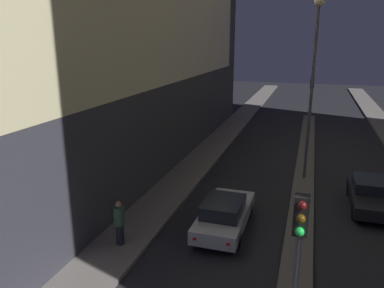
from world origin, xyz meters
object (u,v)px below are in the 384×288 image
(traffic_light_mid, at_px, (311,91))
(street_lamp, at_px, (314,62))
(pedestrian_on_left_sidewalk, at_px, (119,222))
(traffic_light_near, at_px, (298,247))
(car_left_lane, at_px, (224,214))
(car_right_lane, at_px, (370,194))

(traffic_light_mid, distance_m, street_lamp, 13.25)
(traffic_light_mid, relative_size, street_lamp, 0.46)
(pedestrian_on_left_sidewalk, bearing_deg, traffic_light_near, -30.35)
(car_left_lane, relative_size, car_right_lane, 1.02)
(traffic_light_near, bearing_deg, car_right_lane, 73.91)
(car_left_lane, bearing_deg, street_lamp, 66.50)
(car_right_lane, bearing_deg, car_left_lane, -145.69)
(street_lamp, bearing_deg, pedestrian_on_left_sidewalk, -124.35)
(traffic_light_mid, xyz_separation_m, pedestrian_on_left_sidewalk, (-6.56, -22.45, -2.35))
(traffic_light_near, xyz_separation_m, traffic_light_mid, (0.00, 26.29, 0.00))
(traffic_light_near, bearing_deg, traffic_light_mid, 90.00)
(street_lamp, relative_size, car_right_lane, 2.21)
(street_lamp, bearing_deg, traffic_light_near, -90.00)
(street_lamp, bearing_deg, car_right_lane, -43.08)
(street_lamp, bearing_deg, traffic_light_mid, 90.00)
(traffic_light_near, xyz_separation_m, car_right_lane, (3.05, 10.58, -2.72))
(traffic_light_near, distance_m, car_right_lane, 11.34)
(traffic_light_near, height_order, traffic_light_mid, same)
(street_lamp, height_order, pedestrian_on_left_sidewalk, street_lamp)
(car_left_lane, relative_size, pedestrian_on_left_sidewalk, 2.54)
(traffic_light_mid, distance_m, car_left_lane, 20.29)
(car_right_lane, bearing_deg, street_lamp, 136.92)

